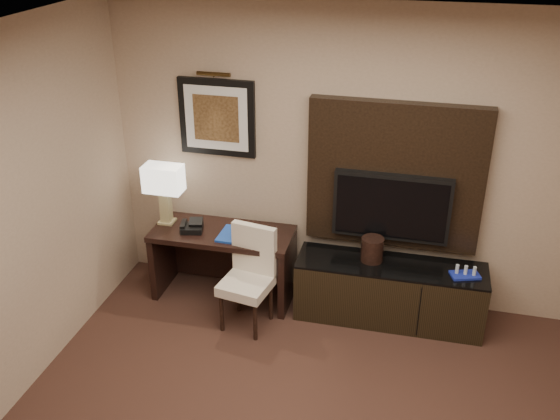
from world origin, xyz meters
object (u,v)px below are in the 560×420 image
(desk_chair, at_px, (246,285))
(table_lamp, at_px, (165,196))
(credenza, at_px, (389,292))
(minibar_tray, at_px, (466,272))
(tv, at_px, (391,207))
(ice_bucket, at_px, (372,249))
(desk, at_px, (224,264))
(desk_phone, at_px, (192,226))

(desk_chair, relative_size, table_lamp, 1.55)
(credenza, distance_m, minibar_tray, 0.69)
(tv, relative_size, table_lamp, 1.84)
(desk_chair, relative_size, minibar_tray, 3.54)
(tv, height_order, ice_bucket, tv)
(ice_bucket, bearing_deg, table_lamp, 179.69)
(ice_bucket, relative_size, minibar_tray, 0.91)
(desk_chair, height_order, minibar_tray, desk_chair)
(desk, relative_size, ice_bucket, 5.93)
(desk, relative_size, tv, 1.29)
(desk, height_order, desk_chair, desk_chair)
(ice_bucket, bearing_deg, tv, 51.75)
(table_lamp, bearing_deg, minibar_tray, -1.69)
(desk, relative_size, minibar_tray, 5.42)
(table_lamp, distance_m, minibar_tray, 2.73)
(minibar_tray, bearing_deg, desk, 179.01)
(tv, height_order, desk_chair, tv)
(tv, distance_m, table_lamp, 2.04)
(tv, relative_size, ice_bucket, 4.61)
(ice_bucket, xyz_separation_m, minibar_tray, (0.79, -0.07, -0.07))
(desk, height_order, minibar_tray, desk)
(credenza, distance_m, desk_chair, 1.27)
(desk, bearing_deg, table_lamp, 174.71)
(desk_chair, height_order, ice_bucket, desk_chair)
(desk_phone, height_order, ice_bucket, desk_phone)
(table_lamp, height_order, ice_bucket, table_lamp)
(tv, xyz_separation_m, desk_phone, (-1.75, -0.25, -0.28))
(desk, bearing_deg, minibar_tray, -1.88)
(table_lamp, relative_size, desk_phone, 2.82)
(credenza, xyz_separation_m, desk_chair, (-1.20, -0.40, 0.14))
(desk_chair, distance_m, minibar_tray, 1.85)
(table_lamp, xyz_separation_m, minibar_tray, (2.70, -0.08, -0.35))
(table_lamp, relative_size, ice_bucket, 2.50)
(tv, distance_m, desk_phone, 1.79)
(desk_phone, bearing_deg, desk_chair, -42.35)
(table_lamp, bearing_deg, tv, 4.14)
(tv, distance_m, desk_chair, 1.42)
(desk, distance_m, desk_chair, 0.53)
(tv, height_order, table_lamp, tv)
(minibar_tray, bearing_deg, tv, 161.17)
(desk_phone, bearing_deg, ice_bucket, -9.91)
(minibar_tray, bearing_deg, table_lamp, 178.31)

